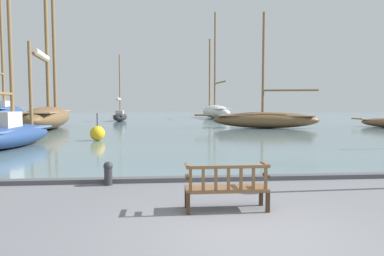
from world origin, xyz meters
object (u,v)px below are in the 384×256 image
object	(u,v)px
sailboat_far_port	(265,119)
sailboat_far_starboard	(11,132)
park_bench	(227,187)
sailboat_mid_port	(4,110)
channel_buoy	(97,133)
sailboat_nearest_starboard	(48,114)
sailboat_mid_starboard	(215,110)
sailboat_outer_port	(120,116)
mooring_bollard	(108,172)

from	to	relation	value
sailboat_far_port	sailboat_far_starboard	world-z (taller)	sailboat_far_port
park_bench	sailboat_mid_port	xyz separation A→B (m)	(-20.73, 37.39, 0.91)
channel_buoy	sailboat_mid_port	bearing A→B (deg)	122.60
sailboat_mid_port	sailboat_nearest_starboard	bearing A→B (deg)	-56.02
park_bench	sailboat_nearest_starboard	size ratio (longest dim) A/B	0.10
park_bench	sailboat_mid_port	bearing A→B (deg)	119.00
park_bench	sailboat_mid_starboard	world-z (taller)	sailboat_mid_starboard
sailboat_mid_port	sailboat_outer_port	xyz separation A→B (m)	(14.50, -3.26, -0.69)
park_bench	sailboat_outer_port	bearing A→B (deg)	100.34
sailboat_mid_port	mooring_bollard	size ratio (longest dim) A/B	27.25
sailboat_mid_port	sailboat_nearest_starboard	distance (m)	18.20
park_bench	sailboat_mid_starboard	bearing A→B (deg)	81.55
park_bench	mooring_bollard	world-z (taller)	park_bench
sailboat_far_starboard	mooring_bollard	xyz separation A→B (m)	(5.53, -7.45, -0.44)
sailboat_nearest_starboard	sailboat_far_port	bearing A→B (deg)	-3.71
sailboat_far_port	sailboat_far_starboard	size ratio (longest dim) A/B	1.51
mooring_bollard	channel_buoy	world-z (taller)	channel_buoy
sailboat_mid_port	sailboat_mid_starboard	distance (m)	26.91
sailboat_far_starboard	mooring_bollard	bearing A→B (deg)	-53.41
sailboat_far_port	sailboat_outer_port	world-z (taller)	sailboat_far_port
sailboat_outer_port	sailboat_mid_starboard	size ratio (longest dim) A/B	0.53
sailboat_mid_starboard	channel_buoy	size ratio (longest dim) A/B	9.69
park_bench	sailboat_far_port	size ratio (longest dim) A/B	0.16
sailboat_far_port	channel_buoy	world-z (taller)	sailboat_far_port
sailboat_far_port	sailboat_outer_port	distance (m)	18.68
sailboat_outer_port	mooring_bollard	bearing A→B (deg)	-83.55
sailboat_outer_port	channel_buoy	xyz separation A→B (m)	(1.44, -21.66, -0.21)
mooring_bollard	channel_buoy	distance (m)	10.37
sailboat_outer_port	sailboat_nearest_starboard	bearing A→B (deg)	-110.12
sailboat_nearest_starboard	sailboat_mid_starboard	distance (m)	24.57
mooring_bollard	park_bench	bearing A→B (deg)	-41.44
park_bench	channel_buoy	distance (m)	13.35
park_bench	channel_buoy	world-z (taller)	channel_buoy
sailboat_mid_starboard	channel_buoy	bearing A→B (deg)	-111.09
sailboat_nearest_starboard	park_bench	bearing A→B (deg)	-64.66
sailboat_mid_port	sailboat_far_starboard	size ratio (longest dim) A/B	2.44
sailboat_nearest_starboard	mooring_bollard	xyz separation A→B (m)	(7.93, -19.98, -0.96)
mooring_bollard	channel_buoy	size ratio (longest dim) A/B	0.40
sailboat_mid_port	channel_buoy	bearing A→B (deg)	-57.40
mooring_bollard	sailboat_far_starboard	bearing A→B (deg)	126.59
sailboat_far_port	sailboat_mid_starboard	bearing A→B (deg)	93.55
park_bench	mooring_bollard	xyz separation A→B (m)	(-2.63, 2.32, -0.13)
sailboat_mid_port	sailboat_mid_starboard	world-z (taller)	sailboat_mid_port
sailboat_outer_port	channel_buoy	size ratio (longest dim) A/B	5.14
sailboat_far_port	sailboat_nearest_starboard	size ratio (longest dim) A/B	0.62
sailboat_far_starboard	mooring_bollard	world-z (taller)	sailboat_far_starboard
sailboat_far_port	sailboat_mid_starboard	size ratio (longest dim) A/B	0.70
park_bench	sailboat_mid_port	distance (m)	42.76
park_bench	channel_buoy	xyz separation A→B (m)	(-4.79, 12.46, 0.01)
sailboat_mid_port	mooring_bollard	world-z (taller)	sailboat_mid_port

